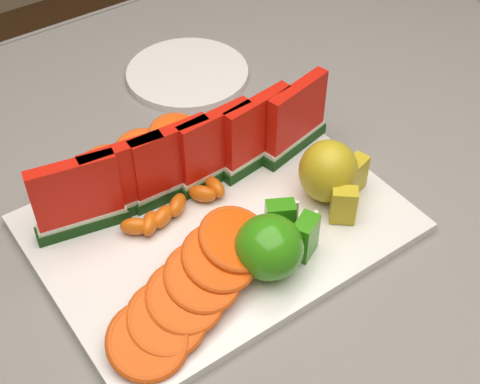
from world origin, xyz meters
TOP-DOWN VIEW (x-y plane):
  - table at (0.00, 0.00)m, footprint 1.40×0.90m
  - tablecloth at (0.00, 0.00)m, footprint 1.53×1.03m
  - platter at (0.10, -0.01)m, footprint 0.40×0.30m
  - apple_cluster at (0.11, -0.10)m, footprint 0.10×0.08m
  - pear_cluster at (0.22, -0.05)m, footprint 0.10×0.10m
  - side_plate at (0.23, 0.27)m, footprint 0.23×0.23m
  - watermelon_row at (0.11, 0.05)m, footprint 0.39×0.07m
  - orange_fan_front at (0.01, -0.09)m, footprint 0.23×0.14m
  - orange_fan_back at (0.05, 0.12)m, footprint 0.23×0.10m
  - tangerine_segments at (0.06, 0.02)m, footprint 0.13×0.04m

SIDE VIEW (x-z plane):
  - table at x=0.00m, z-range 0.28..1.03m
  - tablecloth at x=0.00m, z-range 0.62..0.82m
  - side_plate at x=0.23m, z-range 0.76..0.77m
  - platter at x=0.10m, z-range 0.76..0.77m
  - tangerine_segments at x=0.06m, z-range 0.77..0.79m
  - orange_fan_back at x=0.05m, z-range 0.77..0.81m
  - orange_fan_front at x=0.01m, z-range 0.77..0.83m
  - apple_cluster at x=0.11m, z-range 0.77..0.84m
  - pear_cluster at x=0.22m, z-range 0.77..0.85m
  - watermelon_row at x=0.11m, z-range 0.77..0.87m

